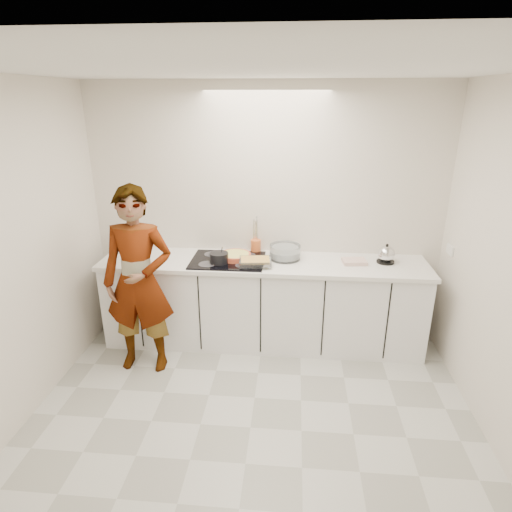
# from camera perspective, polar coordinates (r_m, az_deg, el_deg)

# --- Properties ---
(floor) EXTENTS (3.60, 3.20, 0.00)m
(floor) POSITION_cam_1_polar(r_m,az_deg,el_deg) (3.63, -0.74, -21.89)
(floor) COLOR beige
(floor) RESTS_ON ground
(ceiling) EXTENTS (3.60, 3.20, 0.00)m
(ceiling) POSITION_cam_1_polar(r_m,az_deg,el_deg) (2.68, -1.02, 23.83)
(ceiling) COLOR white
(ceiling) RESTS_ON wall_back
(wall_back) EXTENTS (3.60, 0.00, 2.60)m
(wall_back) POSITION_cam_1_polar(r_m,az_deg,el_deg) (4.42, 1.29, 5.51)
(wall_back) COLOR silver
(wall_back) RESTS_ON ground
(wall_front) EXTENTS (3.60, 0.00, 2.60)m
(wall_front) POSITION_cam_1_polar(r_m,az_deg,el_deg) (1.59, -7.48, -25.93)
(wall_front) COLOR silver
(wall_front) RESTS_ON ground
(wall_left) EXTENTS (0.00, 3.20, 2.60)m
(wall_left) POSITION_cam_1_polar(r_m,az_deg,el_deg) (3.57, -30.99, -1.26)
(wall_left) COLOR silver
(wall_left) RESTS_ON ground
(base_cabinets) EXTENTS (3.20, 0.58, 0.87)m
(base_cabinets) POSITION_cam_1_polar(r_m,az_deg,el_deg) (4.43, 0.91, -6.44)
(base_cabinets) COLOR white
(base_cabinets) RESTS_ON floor
(countertop) EXTENTS (3.24, 0.64, 0.04)m
(countertop) POSITION_cam_1_polar(r_m,az_deg,el_deg) (4.25, 0.95, -0.96)
(countertop) COLOR white
(countertop) RESTS_ON base_cabinets
(hob) EXTENTS (0.72, 0.54, 0.01)m
(hob) POSITION_cam_1_polar(r_m,az_deg,el_deg) (4.26, -3.77, -0.56)
(hob) COLOR black
(hob) RESTS_ON countertop
(tart_dish) EXTENTS (0.39, 0.39, 0.05)m
(tart_dish) POSITION_cam_1_polar(r_m,az_deg,el_deg) (4.27, -2.78, 0.05)
(tart_dish) COLOR #C94F30
(tart_dish) RESTS_ON hob
(saucepan) EXTENTS (0.23, 0.23, 0.17)m
(saucepan) POSITION_cam_1_polar(r_m,az_deg,el_deg) (4.16, -4.95, -0.23)
(saucepan) COLOR black
(saucepan) RESTS_ON hob
(baking_dish) EXTENTS (0.33, 0.25, 0.06)m
(baking_dish) POSITION_cam_1_polar(r_m,az_deg,el_deg) (4.10, -0.10, -0.74)
(baking_dish) COLOR silver
(baking_dish) RESTS_ON hob
(mixing_bowl) EXTENTS (0.37, 0.37, 0.14)m
(mixing_bowl) POSITION_cam_1_polar(r_m,az_deg,el_deg) (4.29, 3.89, 0.46)
(mixing_bowl) COLOR silver
(mixing_bowl) RESTS_ON countertop
(tea_towel) EXTENTS (0.25, 0.19, 0.04)m
(tea_towel) POSITION_cam_1_polar(r_m,az_deg,el_deg) (4.29, 12.97, -0.71)
(tea_towel) COLOR white
(tea_towel) RESTS_ON countertop
(kettle) EXTENTS (0.22, 0.22, 0.20)m
(kettle) POSITION_cam_1_polar(r_m,az_deg,el_deg) (4.37, 16.96, 0.17)
(kettle) COLOR black
(kettle) RESTS_ON countertop
(utensil_crock) EXTENTS (0.13, 0.13, 0.13)m
(utensil_crock) POSITION_cam_1_polar(r_m,az_deg,el_deg) (4.47, -0.03, 1.36)
(utensil_crock) COLOR orange
(utensil_crock) RESTS_ON countertop
(cook) EXTENTS (0.65, 0.44, 1.75)m
(cook) POSITION_cam_1_polar(r_m,az_deg,el_deg) (4.01, -15.38, -3.32)
(cook) COLOR white
(cook) RESTS_ON floor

